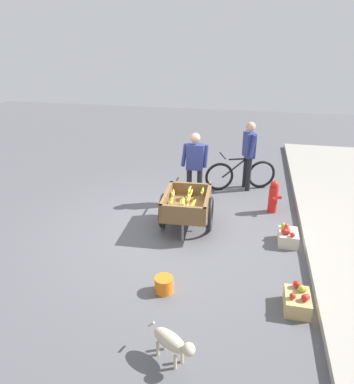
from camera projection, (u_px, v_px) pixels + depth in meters
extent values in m
plane|color=#56565B|center=(171.00, 230.00, 6.56)|extent=(24.00, 24.00, 0.00)
cube|color=brown|center=(187.00, 208.00, 6.49)|extent=(1.14, 0.85, 0.10)
cube|color=brown|center=(182.00, 213.00, 5.96)|extent=(0.10, 0.80, 0.24)
cube|color=brown|center=(191.00, 189.00, 6.90)|extent=(0.10, 0.80, 0.24)
cube|color=brown|center=(207.00, 201.00, 6.37)|extent=(1.10, 0.11, 0.24)
cube|color=brown|center=(166.00, 198.00, 6.48)|extent=(1.10, 0.11, 0.24)
torus|color=black|center=(211.00, 214.00, 6.46)|extent=(0.64, 0.09, 0.64)
torus|color=black|center=(163.00, 210.00, 6.59)|extent=(0.64, 0.09, 0.64)
cylinder|color=gray|center=(187.00, 212.00, 6.53)|extent=(0.08, 0.88, 0.04)
cylinder|color=brown|center=(209.00, 185.00, 7.13)|extent=(0.55, 0.06, 0.04)
cylinder|color=brown|center=(176.00, 183.00, 7.23)|extent=(0.55, 0.06, 0.04)
cylinder|color=gray|center=(183.00, 232.00, 6.16)|extent=(0.04, 0.04, 0.35)
ellipsoid|color=gold|center=(202.00, 191.00, 6.67)|extent=(0.18, 0.08, 0.13)
ellipsoid|color=gold|center=(202.00, 191.00, 6.65)|extent=(0.19, 0.09, 0.05)
ellipsoid|color=gold|center=(203.00, 191.00, 6.62)|extent=(0.17, 0.05, 0.15)
ellipsoid|color=gold|center=(189.00, 190.00, 6.69)|extent=(0.18, 0.08, 0.13)
ellipsoid|color=gold|center=(189.00, 190.00, 6.68)|extent=(0.19, 0.05, 0.08)
ellipsoid|color=gold|center=(189.00, 190.00, 6.66)|extent=(0.19, 0.08, 0.07)
ellipsoid|color=gold|center=(190.00, 190.00, 6.64)|extent=(0.18, 0.08, 0.15)
ellipsoid|color=gold|center=(183.00, 205.00, 6.23)|extent=(0.18, 0.11, 0.14)
ellipsoid|color=gold|center=(183.00, 205.00, 6.21)|extent=(0.19, 0.11, 0.09)
ellipsoid|color=gold|center=(183.00, 205.00, 6.19)|extent=(0.19, 0.06, 0.08)
ellipsoid|color=gold|center=(184.00, 204.00, 6.17)|extent=(0.18, 0.07, 0.14)
ellipsoid|color=gold|center=(171.00, 202.00, 6.44)|extent=(0.18, 0.06, 0.13)
ellipsoid|color=gold|center=(171.00, 202.00, 6.42)|extent=(0.19, 0.06, 0.11)
ellipsoid|color=gold|center=(171.00, 202.00, 6.41)|extent=(0.19, 0.12, 0.05)
ellipsoid|color=gold|center=(171.00, 202.00, 6.39)|extent=(0.19, 0.09, 0.10)
ellipsoid|color=gold|center=(172.00, 202.00, 6.38)|extent=(0.17, 0.07, 0.15)
ellipsoid|color=gold|center=(189.00, 198.00, 6.64)|extent=(0.18, 0.07, 0.13)
ellipsoid|color=gold|center=(189.00, 198.00, 6.61)|extent=(0.18, 0.05, 0.05)
ellipsoid|color=gold|center=(189.00, 198.00, 6.59)|extent=(0.17, 0.05, 0.15)
ellipsoid|color=gold|center=(191.00, 207.00, 6.24)|extent=(0.18, 0.07, 0.15)
ellipsoid|color=gold|center=(191.00, 207.00, 6.23)|extent=(0.19, 0.06, 0.09)
ellipsoid|color=gold|center=(192.00, 207.00, 6.21)|extent=(0.19, 0.10, 0.09)
ellipsoid|color=gold|center=(192.00, 207.00, 6.19)|extent=(0.18, 0.10, 0.15)
ellipsoid|color=gold|center=(187.00, 199.00, 6.46)|extent=(0.17, 0.08, 0.15)
ellipsoid|color=gold|center=(188.00, 198.00, 6.45)|extent=(0.19, 0.11, 0.10)
ellipsoid|color=gold|center=(188.00, 198.00, 6.43)|extent=(0.18, 0.06, 0.05)
ellipsoid|color=gold|center=(188.00, 198.00, 6.42)|extent=(0.19, 0.06, 0.10)
ellipsoid|color=gold|center=(188.00, 198.00, 6.40)|extent=(0.18, 0.09, 0.14)
ellipsoid|color=gold|center=(191.00, 193.00, 6.83)|extent=(0.18, 0.08, 0.14)
ellipsoid|color=gold|center=(191.00, 193.00, 6.80)|extent=(0.18, 0.06, 0.05)
ellipsoid|color=gold|center=(191.00, 193.00, 6.78)|extent=(0.18, 0.08, 0.15)
ellipsoid|color=gold|center=(186.00, 209.00, 6.25)|extent=(0.18, 0.07, 0.14)
ellipsoid|color=gold|center=(186.00, 209.00, 6.24)|extent=(0.19, 0.07, 0.10)
ellipsoid|color=gold|center=(187.00, 208.00, 6.22)|extent=(0.19, 0.10, 0.05)
ellipsoid|color=gold|center=(187.00, 208.00, 6.21)|extent=(0.19, 0.07, 0.10)
ellipsoid|color=gold|center=(187.00, 208.00, 6.19)|extent=(0.17, 0.05, 0.14)
ellipsoid|color=gold|center=(193.00, 204.00, 6.33)|extent=(0.18, 0.07, 0.15)
ellipsoid|color=gold|center=(193.00, 204.00, 6.31)|extent=(0.19, 0.10, 0.08)
ellipsoid|color=gold|center=(194.00, 203.00, 6.29)|extent=(0.19, 0.09, 0.09)
ellipsoid|color=gold|center=(194.00, 203.00, 6.27)|extent=(0.18, 0.09, 0.13)
ellipsoid|color=gold|center=(173.00, 194.00, 6.66)|extent=(0.18, 0.07, 0.14)
ellipsoid|color=gold|center=(173.00, 193.00, 6.65)|extent=(0.19, 0.06, 0.09)
ellipsoid|color=gold|center=(173.00, 193.00, 6.63)|extent=(0.19, 0.08, 0.08)
ellipsoid|color=gold|center=(173.00, 193.00, 6.61)|extent=(0.18, 0.08, 0.13)
ellipsoid|color=gold|center=(182.00, 202.00, 6.25)|extent=(0.17, 0.08, 0.15)
ellipsoid|color=gold|center=(182.00, 202.00, 6.23)|extent=(0.19, 0.10, 0.11)
ellipsoid|color=gold|center=(182.00, 202.00, 6.22)|extent=(0.19, 0.10, 0.05)
ellipsoid|color=gold|center=(182.00, 202.00, 6.20)|extent=(0.19, 0.10, 0.10)
ellipsoid|color=gold|center=(183.00, 201.00, 6.19)|extent=(0.18, 0.06, 0.13)
ellipsoid|color=gold|center=(174.00, 211.00, 6.20)|extent=(0.18, 0.10, 0.15)
ellipsoid|color=gold|center=(174.00, 211.00, 6.18)|extent=(0.19, 0.07, 0.10)
ellipsoid|color=gold|center=(174.00, 210.00, 6.17)|extent=(0.19, 0.10, 0.05)
ellipsoid|color=gold|center=(174.00, 210.00, 6.15)|extent=(0.19, 0.10, 0.11)
ellipsoid|color=gold|center=(175.00, 210.00, 6.14)|extent=(0.18, 0.09, 0.14)
cylinder|color=black|center=(199.00, 186.00, 7.53)|extent=(0.11, 0.11, 0.75)
cylinder|color=black|center=(189.00, 185.00, 7.56)|extent=(0.11, 0.11, 0.75)
cube|color=navy|center=(195.00, 157.00, 7.29)|extent=(0.22, 0.35, 0.53)
sphere|color=tan|center=(195.00, 138.00, 7.13)|extent=(0.20, 0.20, 0.20)
cylinder|color=navy|center=(206.00, 156.00, 7.25)|extent=(0.08, 0.10, 0.48)
cylinder|color=navy|center=(184.00, 155.00, 7.31)|extent=(0.08, 0.14, 0.48)
torus|color=black|center=(219.00, 177.00, 8.15)|extent=(0.29, 0.64, 0.66)
torus|color=black|center=(261.00, 174.00, 8.29)|extent=(0.29, 0.64, 0.66)
cylinder|color=black|center=(242.00, 159.00, 8.06)|extent=(0.25, 0.57, 0.04)
cylinder|color=black|center=(246.00, 166.00, 8.15)|extent=(0.07, 0.11, 0.45)
cylinder|color=black|center=(233.00, 169.00, 8.13)|extent=(0.22, 0.51, 0.43)
ellipsoid|color=black|center=(248.00, 155.00, 8.04)|extent=(0.20, 0.08, 0.06)
cylinder|color=black|center=(223.00, 156.00, 7.96)|extent=(0.44, 0.19, 0.03)
cylinder|color=black|center=(249.00, 175.00, 8.12)|extent=(0.11, 0.11, 0.78)
cylinder|color=black|center=(245.00, 171.00, 8.32)|extent=(0.11, 0.11, 0.78)
cube|color=navy|center=(249.00, 145.00, 7.95)|extent=(0.39, 0.31, 0.55)
sphere|color=tan|center=(251.00, 127.00, 7.79)|extent=(0.21, 0.21, 0.21)
cylinder|color=navy|center=(253.00, 146.00, 7.74)|extent=(0.08, 0.14, 0.50)
cylinder|color=navy|center=(246.00, 141.00, 8.14)|extent=(0.08, 0.10, 0.50)
ellipsoid|color=beige|center=(169.00, 340.00, 3.84)|extent=(0.38, 0.47, 0.18)
sphere|color=beige|center=(189.00, 349.00, 3.65)|extent=(0.14, 0.14, 0.14)
cylinder|color=beige|center=(151.00, 324.00, 4.00)|extent=(0.08, 0.11, 0.12)
cylinder|color=beige|center=(182.00, 356.00, 3.87)|extent=(0.04, 0.04, 0.18)
cylinder|color=beige|center=(175.00, 362.00, 3.80)|extent=(0.04, 0.04, 0.18)
cylinder|color=beige|center=(164.00, 343.00, 4.03)|extent=(0.04, 0.04, 0.18)
cylinder|color=beige|center=(158.00, 349.00, 3.96)|extent=(0.04, 0.04, 0.18)
cylinder|color=red|center=(273.00, 199.00, 7.15)|extent=(0.18, 0.18, 0.55)
sphere|color=red|center=(275.00, 185.00, 7.03)|extent=(0.16, 0.16, 0.16)
cylinder|color=red|center=(273.00, 199.00, 7.03)|extent=(0.10, 0.07, 0.07)
cylinder|color=red|center=(279.00, 197.00, 7.11)|extent=(0.07, 0.10, 0.07)
cylinder|color=orange|center=(164.00, 285.00, 4.95)|extent=(0.26, 0.26, 0.23)
cube|color=tan|center=(297.00, 302.00, 4.63)|extent=(0.44, 0.32, 0.22)
sphere|color=#99BF33|center=(304.00, 289.00, 4.64)|extent=(0.08, 0.08, 0.08)
sphere|color=red|center=(305.00, 298.00, 4.47)|extent=(0.09, 0.09, 0.09)
sphere|color=#B23319|center=(307.00, 297.00, 4.50)|extent=(0.08, 0.08, 0.08)
sphere|color=#B23319|center=(293.00, 296.00, 4.51)|extent=(0.08, 0.08, 0.08)
sphere|color=#99BF33|center=(302.00, 289.00, 4.63)|extent=(0.09, 0.09, 0.09)
sphere|color=red|center=(297.00, 284.00, 4.71)|extent=(0.10, 0.10, 0.10)
cube|color=beige|center=(288.00, 238.00, 6.11)|extent=(0.44, 0.32, 0.22)
sphere|color=#B23319|center=(288.00, 232.00, 5.98)|extent=(0.10, 0.10, 0.10)
sphere|color=red|center=(285.00, 232.00, 5.98)|extent=(0.10, 0.10, 0.10)
sphere|color=#99BF33|center=(284.00, 225.00, 6.18)|extent=(0.09, 0.09, 0.09)
sphere|color=red|center=(293.00, 235.00, 5.90)|extent=(0.08, 0.08, 0.08)
sphere|color=#B23319|center=(283.00, 231.00, 6.02)|extent=(0.08, 0.08, 0.08)
sphere|color=#B23319|center=(286.00, 226.00, 6.17)|extent=(0.10, 0.10, 0.10)
sphere|color=red|center=(288.00, 230.00, 6.05)|extent=(0.09, 0.09, 0.09)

